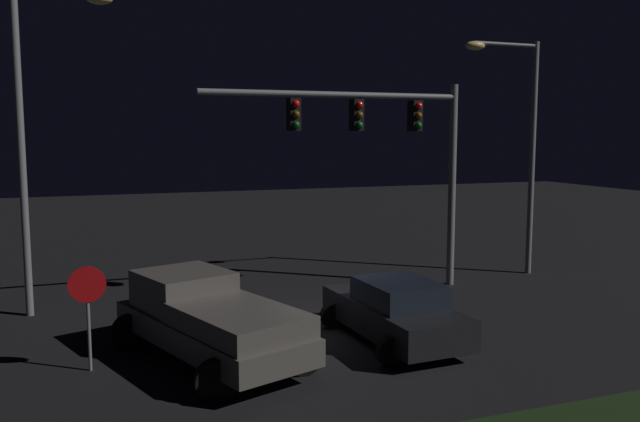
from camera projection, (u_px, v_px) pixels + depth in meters
name	position (u px, v px, depth m)	size (l,w,h in m)	color
ground_plane	(324.00, 326.00, 16.82)	(80.00, 80.00, 0.00)	black
pickup_truck	(206.00, 315.00, 14.29)	(4.02, 5.76, 1.80)	#514C47
car_sedan	(395.00, 311.00, 15.55)	(2.62, 4.48, 1.51)	black
traffic_signal_gantry	(385.00, 135.00, 20.10)	(8.32, 0.56, 6.50)	slate
street_lamp_left	(39.00, 113.00, 17.37)	(2.56, 0.44, 8.80)	slate
street_lamp_right	(519.00, 128.00, 22.47)	(2.91, 0.44, 8.08)	slate
stop_sign	(88.00, 298.00, 13.49)	(0.76, 0.08, 2.23)	slate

